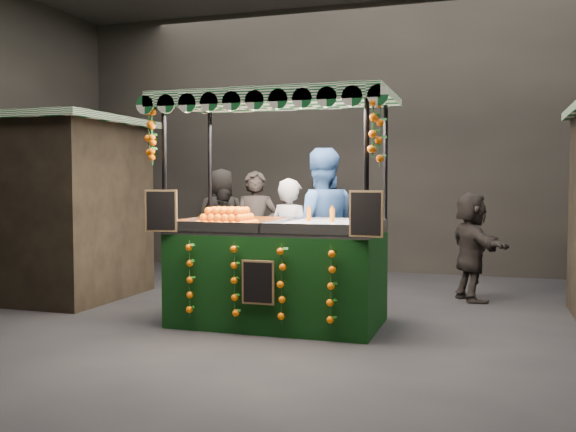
% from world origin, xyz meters
% --- Properties ---
extents(ground, '(12.00, 12.00, 0.00)m').
position_xyz_m(ground, '(0.00, 0.00, 0.00)').
color(ground, black).
rests_on(ground, ground).
extents(market_hall, '(12.10, 10.10, 5.05)m').
position_xyz_m(market_hall, '(0.00, 0.00, 3.38)').
color(market_hall, black).
rests_on(market_hall, ground).
extents(neighbour_stall_left, '(3.00, 2.20, 2.60)m').
position_xyz_m(neighbour_stall_left, '(-4.40, 1.00, 1.31)').
color(neighbour_stall_left, black).
rests_on(neighbour_stall_left, ground).
extents(juice_stall, '(2.76, 1.62, 2.68)m').
position_xyz_m(juice_stall, '(-0.36, 0.24, 0.83)').
color(juice_stall, black).
rests_on(juice_stall, ground).
extents(vendor_grey, '(0.72, 0.59, 1.72)m').
position_xyz_m(vendor_grey, '(-0.54, 1.27, 0.86)').
color(vendor_grey, gray).
rests_on(vendor_grey, ground).
extents(vendor_blue, '(1.25, 1.12, 2.12)m').
position_xyz_m(vendor_blue, '(-0.14, 1.34, 1.06)').
color(vendor_blue, '#2B4F8A').
rests_on(vendor_blue, ground).
extents(shopper_0, '(0.73, 0.55, 1.84)m').
position_xyz_m(shopper_0, '(-1.31, 2.03, 0.92)').
color(shopper_0, '#282220').
rests_on(shopper_0, ground).
extents(shopper_2, '(0.98, 0.60, 1.56)m').
position_xyz_m(shopper_2, '(-2.45, 3.49, 0.78)').
color(shopper_2, black).
rests_on(shopper_2, ground).
extents(shopper_4, '(1.12, 0.98, 1.93)m').
position_xyz_m(shopper_4, '(-2.78, 4.12, 0.96)').
color(shopper_4, '#2C2824').
rests_on(shopper_4, ground).
extents(shopper_5, '(1.03, 1.48, 1.53)m').
position_xyz_m(shopper_5, '(1.76, 2.48, 0.77)').
color(shopper_5, black).
rests_on(shopper_5, ground).
extents(shopper_6, '(0.57, 0.76, 1.89)m').
position_xyz_m(shopper_6, '(-0.79, 3.72, 0.94)').
color(shopper_6, black).
rests_on(shopper_6, ground).
extents(shopper_7, '(0.96, 1.71, 1.75)m').
position_xyz_m(shopper_7, '(-4.20, 2.59, 0.88)').
color(shopper_7, '#2C2724').
rests_on(shopper_7, ground).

